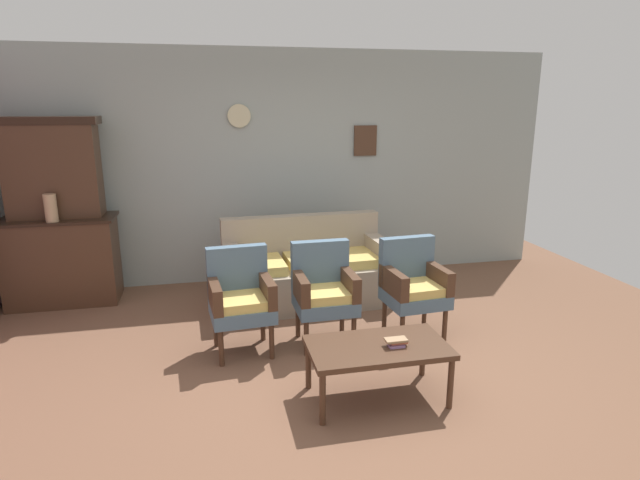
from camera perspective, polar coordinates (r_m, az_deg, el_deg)
ground_plane at (r=4.27m, az=3.19°, el=-14.73°), size 7.68×7.68×0.00m
wall_back_with_decor at (r=6.33m, az=-3.11°, el=7.93°), size 6.40×0.09×2.70m
side_cabinet at (r=6.23m, az=-26.16°, el=-2.00°), size 1.16×0.55×0.93m
cabinet_upper_hutch at (r=6.13m, az=-27.03°, el=7.07°), size 0.99×0.38×1.03m
vase_on_cabinet at (r=5.93m, az=-27.18°, el=3.11°), size 0.12×0.12×0.28m
floral_couch at (r=5.66m, az=-1.42°, el=-3.50°), size 1.78×0.87×0.90m
armchair_by_doorway at (r=4.55m, az=-8.60°, el=-6.02°), size 0.56×0.53×0.90m
armchair_near_cabinet at (r=4.66m, az=0.42°, el=-5.31°), size 0.53×0.50×0.90m
armchair_near_couch_end at (r=4.87m, az=10.06°, el=-4.66°), size 0.56×0.53×0.90m
coffee_table at (r=3.86m, az=6.28°, el=-11.82°), size 1.00×0.56×0.42m
book_stack_on_table at (r=3.84m, az=8.34°, el=-10.85°), size 0.16×0.11×0.06m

